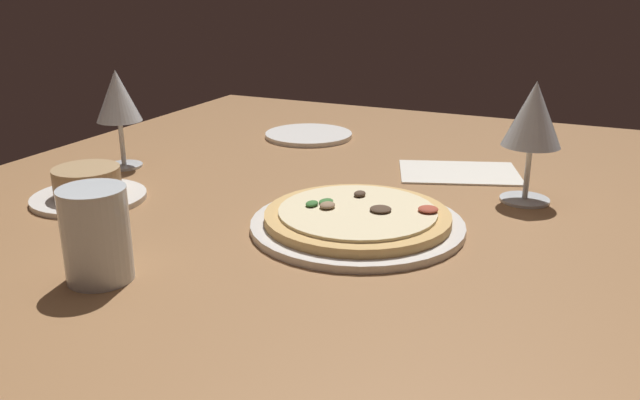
{
  "coord_description": "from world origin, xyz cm",
  "views": [
    {
      "loc": [
        -74.69,
        -39.22,
        35.45
      ],
      "look_at": [
        -0.36,
        -5.41,
        7.0
      ],
      "focal_mm": 37.22,
      "sensor_mm": 36.0,
      "label": 1
    }
  ],
  "objects_px": {
    "pizza_main": "(357,220)",
    "water_glass": "(97,240)",
    "paper_menu": "(459,173)",
    "ramekin_on_saucer": "(88,187)",
    "wine_glass_near": "(533,118)",
    "wine_glass_far": "(118,99)",
    "side_plate": "(309,135)"
  },
  "relations": [
    {
      "from": "pizza_main",
      "to": "water_glass",
      "type": "distance_m",
      "value": 0.32
    },
    {
      "from": "pizza_main",
      "to": "paper_menu",
      "type": "bearing_deg",
      "value": -11.88
    },
    {
      "from": "ramekin_on_saucer",
      "to": "wine_glass_near",
      "type": "xyz_separation_m",
      "value": [
        0.26,
        -0.57,
        0.1
      ]
    },
    {
      "from": "wine_glass_far",
      "to": "pizza_main",
      "type": "bearing_deg",
      "value": -102.35
    },
    {
      "from": "side_plate",
      "to": "paper_menu",
      "type": "distance_m",
      "value": 0.35
    },
    {
      "from": "paper_menu",
      "to": "pizza_main",
      "type": "bearing_deg",
      "value": 148.42
    },
    {
      "from": "wine_glass_far",
      "to": "water_glass",
      "type": "distance_m",
      "value": 0.44
    },
    {
      "from": "pizza_main",
      "to": "side_plate",
      "type": "height_order",
      "value": "pizza_main"
    },
    {
      "from": "wine_glass_far",
      "to": "paper_menu",
      "type": "height_order",
      "value": "wine_glass_far"
    },
    {
      "from": "pizza_main",
      "to": "water_glass",
      "type": "relative_size",
      "value": 2.67
    },
    {
      "from": "water_glass",
      "to": "ramekin_on_saucer",
      "type": "bearing_deg",
      "value": 45.25
    },
    {
      "from": "paper_menu",
      "to": "wine_glass_far",
      "type": "bearing_deg",
      "value": 90.68
    },
    {
      "from": "paper_menu",
      "to": "ramekin_on_saucer",
      "type": "bearing_deg",
      "value": 108.01
    },
    {
      "from": "wine_glass_near",
      "to": "side_plate",
      "type": "xyz_separation_m",
      "value": [
        0.22,
        0.45,
        -0.12
      ]
    },
    {
      "from": "ramekin_on_saucer",
      "to": "water_glass",
      "type": "xyz_separation_m",
      "value": [
        -0.19,
        -0.2,
        0.03
      ]
    },
    {
      "from": "ramekin_on_saucer",
      "to": "wine_glass_far",
      "type": "relative_size",
      "value": 1.0
    },
    {
      "from": "wine_glass_near",
      "to": "ramekin_on_saucer",
      "type": "bearing_deg",
      "value": 114.13
    },
    {
      "from": "pizza_main",
      "to": "wine_glass_near",
      "type": "relative_size",
      "value": 1.59
    },
    {
      "from": "wine_glass_near",
      "to": "water_glass",
      "type": "height_order",
      "value": "wine_glass_near"
    },
    {
      "from": "water_glass",
      "to": "paper_menu",
      "type": "distance_m",
      "value": 0.61
    },
    {
      "from": "ramekin_on_saucer",
      "to": "water_glass",
      "type": "bearing_deg",
      "value": -134.75
    },
    {
      "from": "wine_glass_far",
      "to": "wine_glass_near",
      "type": "height_order",
      "value": "wine_glass_near"
    },
    {
      "from": "side_plate",
      "to": "ramekin_on_saucer",
      "type": "bearing_deg",
      "value": 165.1
    },
    {
      "from": "ramekin_on_saucer",
      "to": "water_glass",
      "type": "relative_size",
      "value": 1.58
    },
    {
      "from": "wine_glass_far",
      "to": "side_plate",
      "type": "height_order",
      "value": "wine_glass_far"
    },
    {
      "from": "ramekin_on_saucer",
      "to": "side_plate",
      "type": "relative_size",
      "value": 0.94
    },
    {
      "from": "wine_glass_far",
      "to": "wine_glass_near",
      "type": "xyz_separation_m",
      "value": [
        0.1,
        -0.64,
        0.01
      ]
    },
    {
      "from": "paper_menu",
      "to": "water_glass",
      "type": "bearing_deg",
      "value": 134.86
    },
    {
      "from": "pizza_main",
      "to": "paper_menu",
      "type": "height_order",
      "value": "pizza_main"
    },
    {
      "from": "ramekin_on_saucer",
      "to": "pizza_main",
      "type": "bearing_deg",
      "value": -81.84
    },
    {
      "from": "wine_glass_near",
      "to": "paper_menu",
      "type": "distance_m",
      "value": 0.19
    },
    {
      "from": "ramekin_on_saucer",
      "to": "wine_glass_far",
      "type": "xyz_separation_m",
      "value": [
        0.16,
        0.07,
        0.1
      ]
    }
  ]
}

